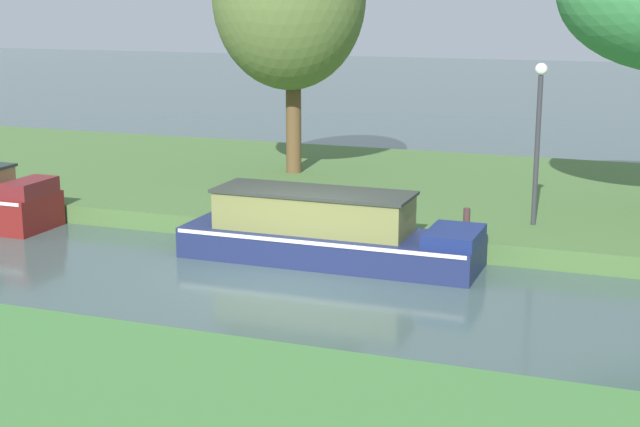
{
  "coord_description": "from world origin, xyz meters",
  "views": [
    {
      "loc": [
        6.03,
        -14.75,
        4.86
      ],
      "look_at": [
        0.05,
        1.2,
        0.9
      ],
      "focal_mm": 52.62,
      "sensor_mm": 36.0,
      "label": 1
    }
  ],
  "objects": [
    {
      "name": "navy_barge",
      "position": [
        0.2,
        1.2,
        0.55
      ],
      "size": [
        5.63,
        1.63,
        1.33
      ],
      "color": "navy",
      "rests_on": "ground_plane"
    },
    {
      "name": "lamp_post",
      "position": [
        3.64,
        3.79,
        2.39
      ],
      "size": [
        0.24,
        0.24,
        3.21
      ],
      "color": "#333338",
      "rests_on": "riverbank_far"
    },
    {
      "name": "ground_plane",
      "position": [
        0.0,
        0.0,
        0.0
      ],
      "size": [
        120.0,
        120.0,
        0.0
      ],
      "primitive_type": "plane",
      "color": "#3F5451"
    },
    {
      "name": "mooring_post_near",
      "position": [
        2.57,
        2.45,
        0.67
      ],
      "size": [
        0.13,
        0.13,
        0.54
      ],
      "primitive_type": "cylinder",
      "color": "#472F2D",
      "rests_on": "riverbank_far"
    },
    {
      "name": "riverbank_far",
      "position": [
        0.0,
        7.0,
        0.2
      ],
      "size": [
        72.0,
        10.0,
        0.4
      ],
      "primitive_type": "cube",
      "color": "#486C36",
      "rests_on": "ground_plane"
    }
  ]
}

